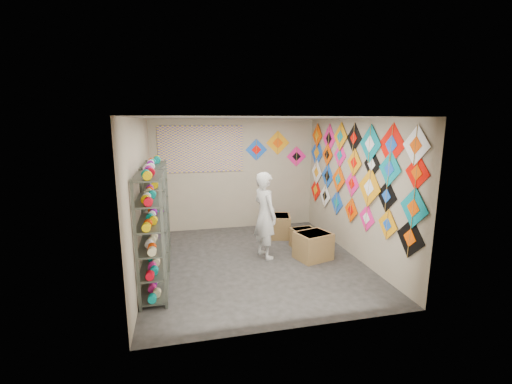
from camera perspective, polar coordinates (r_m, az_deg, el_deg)
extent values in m
plane|color=#292724|center=(6.73, -0.27, -11.46)|extent=(4.50, 4.50, 0.00)
plane|color=tan|center=(8.50, -3.59, 2.88)|extent=(4.00, 0.00, 4.00)
plane|color=tan|center=(4.22, 6.42, -6.19)|extent=(4.00, 0.00, 4.00)
plane|color=tan|center=(6.21, -18.60, -0.96)|extent=(0.00, 4.50, 4.50)
plane|color=tan|center=(7.02, 15.86, 0.61)|extent=(0.00, 4.50, 4.50)
plane|color=slate|center=(6.19, -0.29, 12.20)|extent=(4.50, 4.50, 0.00)
cube|color=#4C5147|center=(5.47, -16.87, -6.84)|extent=(0.40, 1.10, 1.90)
cube|color=#4C5147|center=(6.72, -16.15, -3.39)|extent=(0.40, 1.10, 1.90)
cylinder|color=#E41E83|center=(4.99, -17.29, -7.52)|extent=(0.12, 0.10, 0.12)
cylinder|color=#F13901|center=(5.17, -17.14, -6.84)|extent=(0.12, 0.10, 0.12)
cylinder|color=#EDC200|center=(5.35, -17.00, -6.20)|extent=(0.12, 0.10, 0.12)
cylinder|color=white|center=(5.54, -16.87, -5.60)|extent=(0.12, 0.10, 0.12)
cylinder|color=red|center=(5.72, -16.74, -5.04)|extent=(0.12, 0.10, 0.12)
cylinder|color=#7E0D9B|center=(5.90, -16.62, -4.52)|extent=(0.12, 0.10, 0.12)
cylinder|color=#D0C18B|center=(6.23, -16.44, -3.67)|extent=(0.12, 0.10, 0.12)
cylinder|color=#05948A|center=(6.42, -16.34, -3.22)|extent=(0.12, 0.10, 0.12)
cylinder|color=#E41E83|center=(6.60, -16.24, -2.81)|extent=(0.12, 0.10, 0.12)
cylinder|color=#F13901|center=(6.79, -16.16, -2.41)|extent=(0.12, 0.10, 0.12)
cylinder|color=#EDC200|center=(6.98, -16.07, -2.04)|extent=(0.12, 0.10, 0.12)
cylinder|color=white|center=(7.16, -16.00, -1.68)|extent=(0.12, 0.10, 0.12)
cube|color=black|center=(5.65, 24.33, -6.98)|extent=(0.03, 0.63, 0.63)
cube|color=orange|center=(6.05, 21.07, -5.09)|extent=(0.01, 0.52, 0.52)
cube|color=#FB1B82|center=(6.62, 17.97, -4.16)|extent=(0.01, 0.52, 0.52)
cube|color=#FF4F00|center=(7.08, 15.55, -2.94)|extent=(0.02, 0.51, 0.51)
cube|color=blue|center=(7.66, 13.32, -1.71)|extent=(0.02, 0.56, 0.56)
cube|color=white|center=(8.16, 11.43, -0.62)|extent=(0.03, 0.55, 0.55)
cube|color=#F10900|center=(8.71, 9.93, 0.37)|extent=(0.03, 0.60, 0.60)
cube|color=#08818C|center=(5.49, 24.80, -2.43)|extent=(0.01, 0.62, 0.62)
cube|color=black|center=(6.04, 20.96, -0.61)|extent=(0.01, 0.55, 0.55)
cube|color=orange|center=(6.45, 18.36, 0.72)|extent=(0.04, 0.72, 0.72)
cube|color=#FB1B82|center=(7.03, 15.69, 1.36)|extent=(0.01, 0.55, 0.55)
cube|color=#FF4F00|center=(7.51, 13.56, 2.09)|extent=(0.04, 0.58, 0.58)
cube|color=blue|center=(8.05, 11.81, 2.61)|extent=(0.03, 0.62, 0.62)
cube|color=white|center=(8.57, 10.07, 3.27)|extent=(0.01, 0.61, 0.61)
cube|color=#F10900|center=(5.42, 25.28, 2.94)|extent=(0.01, 0.53, 0.53)
cube|color=#08818C|center=(5.92, 21.38, 3.61)|extent=(0.03, 0.59, 0.59)
cube|color=black|center=(6.39, 18.77, 4.38)|extent=(0.02, 0.53, 0.53)
cube|color=orange|center=(6.90, 16.03, 4.74)|extent=(0.02, 0.55, 0.55)
cube|color=#FB1B82|center=(7.47, 13.80, 5.98)|extent=(0.02, 0.54, 0.54)
cube|color=#FF4F00|center=(7.99, 11.80, 6.12)|extent=(0.01, 0.52, 0.52)
cube|color=blue|center=(8.59, 10.11, 6.47)|extent=(0.03, 0.71, 0.71)
cube|color=white|center=(5.42, 25.13, 7.06)|extent=(0.02, 0.59, 0.59)
cube|color=#F10900|center=(5.92, 21.67, 7.36)|extent=(0.04, 0.71, 0.71)
cube|color=#08818C|center=(6.41, 18.48, 7.62)|extent=(0.01, 0.69, 0.69)
cube|color=black|center=(6.95, 16.03, 8.64)|extent=(0.02, 0.58, 0.58)
cube|color=orange|center=(7.42, 13.88, 8.96)|extent=(0.03, 0.60, 0.60)
cube|color=#FB1B82|center=(7.96, 12.09, 8.70)|extent=(0.01, 0.66, 0.66)
cube|color=#FF4F00|center=(8.54, 10.15, 9.24)|extent=(0.02, 0.58, 0.58)
cube|color=blue|center=(8.52, 0.06, 7.05)|extent=(0.55, 0.02, 0.55)
cube|color=orange|center=(8.65, 3.65, 8.18)|extent=(0.60, 0.02, 0.60)
cube|color=#FB1B82|center=(8.83, 6.75, 5.90)|extent=(0.52, 0.02, 0.52)
cube|color=#524597|center=(8.31, -9.11, 7.07)|extent=(2.00, 0.01, 1.10)
imported|color=beige|center=(6.67, 1.50, -3.89)|extent=(0.87, 0.79, 1.71)
cube|color=olive|center=(6.85, 9.49, -8.83)|extent=(0.75, 0.68, 0.53)
cube|color=olive|center=(7.43, 7.92, -7.62)|extent=(0.53, 0.45, 0.41)
cube|color=olive|center=(8.02, 3.77, -5.68)|extent=(0.67, 0.71, 0.51)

